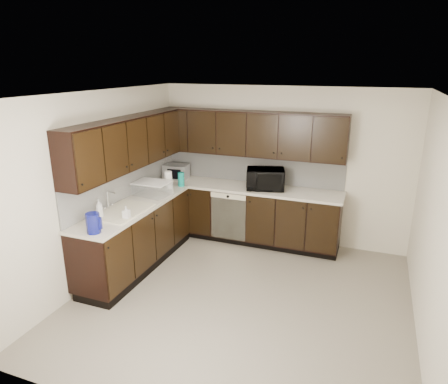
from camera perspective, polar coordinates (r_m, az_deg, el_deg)
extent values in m
plane|color=gray|center=(5.19, 2.53, -14.98)|extent=(4.00, 4.00, 0.00)
plane|color=white|center=(4.38, 2.98, 13.73)|extent=(4.00, 4.00, 0.00)
cube|color=beige|center=(6.49, 8.28, 3.71)|extent=(4.00, 0.02, 2.50)
cube|color=beige|center=(5.56, -17.26, 0.68)|extent=(0.02, 4.00, 2.50)
cube|color=beige|center=(4.49, 27.89, -4.71)|extent=(0.02, 4.00, 2.50)
cube|color=beige|center=(2.98, -9.76, -14.02)|extent=(4.00, 0.02, 2.50)
cube|color=black|center=(6.58, 3.13, -3.26)|extent=(3.00, 0.60, 0.90)
cube|color=black|center=(5.89, -12.44, -6.27)|extent=(0.60, 2.20, 0.90)
cube|color=black|center=(6.75, 3.15, -6.34)|extent=(3.00, 0.54, 0.10)
cube|color=black|center=(6.04, -11.95, -9.78)|extent=(0.54, 2.20, 0.10)
cube|color=beige|center=(6.42, 3.20, 0.66)|extent=(3.03, 0.63, 0.04)
cube|color=beige|center=(5.72, -12.75, -1.96)|extent=(0.63, 2.23, 0.04)
cube|color=#B2B3AE|center=(6.62, 4.00, 3.50)|extent=(3.00, 0.02, 0.48)
cube|color=#B2B3AE|center=(6.03, -13.66, 1.61)|extent=(0.02, 2.80, 0.48)
cube|color=black|center=(6.35, 3.71, 8.34)|extent=(3.00, 0.33, 0.70)
cube|color=black|center=(5.68, -13.74, 6.75)|extent=(0.33, 2.47, 0.70)
cube|color=beige|center=(6.36, 0.62, -3.49)|extent=(0.58, 0.02, 0.78)
cube|color=beige|center=(6.24, 0.61, -0.59)|extent=(0.58, 0.03, 0.08)
cylinder|color=black|center=(6.23, 0.56, -0.64)|extent=(0.04, 0.02, 0.04)
cube|color=beige|center=(5.47, -14.31, -2.72)|extent=(0.54, 0.82, 0.03)
cube|color=beige|center=(5.35, -15.45, -4.26)|extent=(0.42, 0.34, 0.16)
cube|color=beige|center=(5.65, -13.09, -2.87)|extent=(0.42, 0.34, 0.16)
cylinder|color=silver|center=(5.55, -16.27, -1.20)|extent=(0.03, 0.03, 0.26)
cylinder|color=silver|center=(5.48, -15.96, -0.08)|extent=(0.14, 0.02, 0.02)
cylinder|color=#B2B2B7|center=(5.33, -15.48, -3.96)|extent=(0.20, 0.20, 0.10)
imported|color=black|center=(6.26, 5.91, 1.86)|extent=(0.67, 0.54, 0.32)
imported|color=gray|center=(5.17, -13.80, -2.87)|extent=(0.09, 0.09, 0.18)
imported|color=gray|center=(5.31, -17.40, -2.24)|extent=(0.11, 0.11, 0.25)
cube|color=silver|center=(6.84, -6.83, 2.89)|extent=(0.43, 0.34, 0.25)
cube|color=silver|center=(6.06, -10.19, 0.49)|extent=(0.55, 0.44, 0.19)
cylinder|color=navy|center=(4.86, -18.18, -4.24)|extent=(0.18, 0.18, 0.24)
cylinder|color=#0D8F82|center=(6.42, -6.14, 1.80)|extent=(0.10, 0.10, 0.22)
cylinder|color=white|center=(6.34, -7.97, 1.74)|extent=(0.15, 0.15, 0.27)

